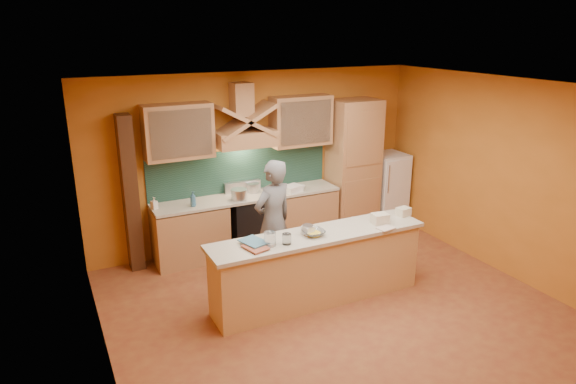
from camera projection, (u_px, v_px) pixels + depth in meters
name	position (u px, v px, depth m)	size (l,w,h in m)	color
floor	(335.00, 308.00, 6.58)	(5.50, 5.00, 0.01)	#93592D
ceiling	(342.00, 87.00, 5.71)	(5.50, 5.00, 0.01)	white
wall_back	(257.00, 159.00, 8.28)	(5.50, 0.02, 2.80)	#BF7025
wall_front	(506.00, 301.00, 4.01)	(5.50, 0.02, 2.80)	#BF7025
wall_left	(97.00, 247.00, 4.99)	(0.02, 5.00, 2.80)	#BF7025
wall_right	(504.00, 177.00, 7.30)	(0.02, 5.00, 2.80)	#BF7025
base_cabinet_left	(190.00, 235.00, 7.80)	(1.10, 0.60, 0.86)	tan
base_cabinet_right	(301.00, 215.00, 8.60)	(1.10, 0.60, 0.86)	tan
counter_top	(248.00, 197.00, 8.05)	(3.00, 0.62, 0.04)	beige
stove	(248.00, 223.00, 8.19)	(0.60, 0.58, 0.90)	black
backsplash	(240.00, 171.00, 8.19)	(3.00, 0.03, 0.70)	#1A3931
range_hood	(245.00, 138.00, 7.81)	(0.92, 0.50, 0.24)	tan
hood_chimney	(242.00, 99.00, 7.72)	(0.30, 0.30, 0.50)	tan
upper_cabinet_left	(178.00, 132.00, 7.40)	(1.00, 0.35, 0.80)	tan
upper_cabinet_right	(301.00, 121.00, 8.24)	(1.00, 0.35, 0.80)	tan
pantry_column	(353.00, 167.00, 8.79)	(0.80, 0.60, 2.30)	tan
fridge	(387.00, 189.00, 9.26)	(0.58, 0.60, 1.30)	white
trim_column_left	(130.00, 194.00, 7.37)	(0.20, 0.30, 2.30)	#472816
island_body	(318.00, 269.00, 6.66)	(2.80, 0.55, 0.88)	tan
island_top	(318.00, 235.00, 6.51)	(2.90, 0.62, 0.05)	beige
person	(273.00, 221.00, 7.09)	(0.64, 0.42, 1.76)	slate
pot_large	(239.00, 195.00, 7.83)	(0.24, 0.24, 0.18)	#AFB0B6
pot_small	(253.00, 189.00, 8.17)	(0.18, 0.18, 0.15)	silver
soap_bottle_a	(154.00, 203.00, 7.42)	(0.08, 0.08, 0.18)	silver
soap_bottle_b	(193.00, 199.00, 7.52)	(0.09, 0.09, 0.23)	#33658C
bowl_back	(299.00, 188.00, 8.32)	(0.21, 0.21, 0.07)	silver
dish_rack	(293.00, 189.00, 8.21)	(0.28, 0.22, 0.10)	white
book_lower	(248.00, 250.00, 5.98)	(0.23, 0.30, 0.03)	#A5533A
book_upper	(246.00, 245.00, 6.08)	(0.24, 0.33, 0.03)	teal
jar_large	(270.00, 239.00, 6.11)	(0.14, 0.14, 0.17)	white
jar_small	(287.00, 239.00, 6.17)	(0.11, 0.11, 0.13)	silver
kitchen_scale	(308.00, 230.00, 6.47)	(0.13, 0.13, 0.10)	white
mixing_bowl	(314.00, 233.00, 6.43)	(0.28, 0.28, 0.07)	white
cloth	(386.00, 228.00, 6.65)	(0.22, 0.16, 0.01)	beige
grocery_bag_a	(380.00, 219.00, 6.81)	(0.21, 0.17, 0.13)	beige
grocery_bag_b	(403.00, 212.00, 7.10)	(0.18, 0.14, 0.11)	beige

